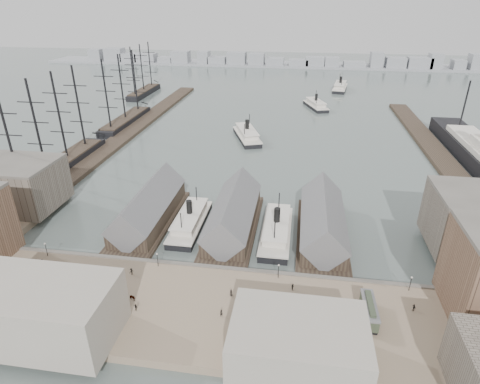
% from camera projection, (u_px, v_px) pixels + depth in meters
% --- Properties ---
extents(ground, '(900.00, 900.00, 0.00)m').
position_uv_depth(ground, '(223.00, 262.00, 105.26)').
color(ground, '#4C5855').
rests_on(ground, ground).
extents(quay, '(180.00, 30.00, 2.00)m').
position_uv_depth(quay, '(205.00, 312.00, 87.06)').
color(quay, '#7D6954').
rests_on(quay, ground).
extents(seawall, '(180.00, 1.20, 2.30)m').
position_uv_depth(seawall, '(218.00, 270.00, 100.14)').
color(seawall, '#59544C').
rests_on(seawall, ground).
extents(west_wharf, '(10.00, 220.00, 1.60)m').
position_uv_depth(west_wharf, '(129.00, 133.00, 203.11)').
color(west_wharf, '#2D231C').
rests_on(west_wharf, ground).
extents(east_wharf, '(10.00, 180.00, 1.60)m').
position_uv_depth(east_wharf, '(438.00, 155.00, 174.13)').
color(east_wharf, '#2D231C').
rests_on(east_wharf, ground).
extents(ferry_shed_west, '(14.00, 42.00, 12.60)m').
position_uv_depth(ferry_shed_west, '(149.00, 209.00, 121.80)').
color(ferry_shed_west, '#2D231C').
rests_on(ferry_shed_west, ground).
extents(ferry_shed_center, '(14.00, 42.00, 12.60)m').
position_uv_depth(ferry_shed_center, '(233.00, 215.00, 118.23)').
color(ferry_shed_center, '#2D231C').
rests_on(ferry_shed_center, ground).
extents(ferry_shed_east, '(14.00, 42.00, 12.60)m').
position_uv_depth(ferry_shed_east, '(323.00, 222.00, 114.65)').
color(ferry_shed_east, '#2D231C').
rests_on(ferry_shed_east, ground).
extents(warehouse_west_back, '(26.00, 20.00, 14.00)m').
position_uv_depth(warehouse_west_back, '(16.00, 185.00, 126.94)').
color(warehouse_west_back, '#60564C').
rests_on(warehouse_west_back, west_land).
extents(street_bldg_center, '(24.00, 16.00, 10.00)m').
position_uv_depth(street_bldg_center, '(298.00, 346.00, 71.02)').
color(street_bldg_center, gray).
rests_on(street_bldg_center, quay).
extents(street_bldg_west, '(30.00, 16.00, 12.00)m').
position_uv_depth(street_bldg_west, '(38.00, 311.00, 77.46)').
color(street_bldg_west, gray).
rests_on(street_bldg_west, quay).
extents(lamp_post_far_w, '(0.44, 0.44, 3.92)m').
position_uv_depth(lamp_post_far_w, '(46.00, 247.00, 103.17)').
color(lamp_post_far_w, black).
rests_on(lamp_post_far_w, quay).
extents(lamp_post_near_w, '(0.44, 0.44, 3.92)m').
position_uv_depth(lamp_post_near_w, '(157.00, 257.00, 99.05)').
color(lamp_post_near_w, black).
rests_on(lamp_post_near_w, quay).
extents(lamp_post_near_e, '(0.44, 0.44, 3.92)m').
position_uv_depth(lamp_post_near_e, '(279.00, 269.00, 94.92)').
color(lamp_post_near_e, black).
rests_on(lamp_post_near_e, quay).
extents(lamp_post_far_e, '(0.44, 0.44, 3.92)m').
position_uv_depth(lamp_post_far_e, '(411.00, 281.00, 90.79)').
color(lamp_post_far_e, black).
rests_on(lamp_post_far_e, quay).
extents(far_shore, '(500.00, 40.00, 15.72)m').
position_uv_depth(far_shore, '(284.00, 62.00, 400.68)').
color(far_shore, gray).
rests_on(far_shore, ground).
extents(ferry_docked_west, '(7.92, 26.39, 9.43)m').
position_uv_depth(ferry_docked_west, '(190.00, 221.00, 120.24)').
color(ferry_docked_west, black).
rests_on(ferry_docked_west, ground).
extents(ferry_docked_east, '(8.26, 27.54, 9.83)m').
position_uv_depth(ferry_docked_east, '(276.00, 230.00, 115.43)').
color(ferry_docked_east, black).
rests_on(ferry_docked_east, ground).
extents(ferry_open_near, '(18.09, 30.08, 10.31)m').
position_uv_depth(ferry_open_near, '(247.00, 135.00, 194.99)').
color(ferry_open_near, black).
rests_on(ferry_open_near, ground).
extents(ferry_open_mid, '(16.21, 27.44, 9.40)m').
position_uv_depth(ferry_open_mid, '(316.00, 105.00, 250.13)').
color(ferry_open_mid, black).
rests_on(ferry_open_mid, ground).
extents(ferry_open_far, '(13.22, 30.63, 10.58)m').
position_uv_depth(ferry_open_far, '(340.00, 87.00, 298.05)').
color(ferry_open_far, black).
rests_on(ferry_open_far, ground).
extents(sailing_ship_near, '(9.21, 63.44, 37.86)m').
position_uv_depth(sailing_ship_near, '(58.00, 166.00, 157.83)').
color(sailing_ship_near, black).
rests_on(sailing_ship_near, ground).
extents(sailing_ship_mid, '(8.93, 51.61, 36.72)m').
position_uv_depth(sailing_ship_mid, '(126.00, 120.00, 217.57)').
color(sailing_ship_mid, black).
rests_on(sailing_ship_mid, ground).
extents(sailing_ship_far, '(8.29, 46.05, 34.07)m').
position_uv_depth(sailing_ship_far, '(144.00, 91.00, 284.75)').
color(sailing_ship_far, black).
rests_on(sailing_ship_far, ground).
extents(tram, '(2.83, 10.25, 3.63)m').
position_uv_depth(tram, '(369.00, 311.00, 83.24)').
color(tram, black).
rests_on(tram, quay).
extents(horse_cart_left, '(4.70, 1.62, 1.64)m').
position_uv_depth(horse_cart_left, '(37.00, 262.00, 100.31)').
color(horse_cart_left, black).
rests_on(horse_cart_left, quay).
extents(horse_cart_center, '(4.90, 2.63, 1.49)m').
position_uv_depth(horse_cart_center, '(128.00, 298.00, 88.44)').
color(horse_cart_center, black).
rests_on(horse_cart_center, quay).
extents(horse_cart_right, '(4.75, 2.88, 1.46)m').
position_uv_depth(horse_cart_right, '(249.00, 308.00, 85.56)').
color(horse_cart_right, black).
rests_on(horse_cart_right, quay).
extents(pedestrian_0, '(0.64, 0.72, 1.64)m').
position_uv_depth(pedestrian_0, '(30.00, 262.00, 100.35)').
color(pedestrian_0, black).
rests_on(pedestrian_0, quay).
extents(pedestrian_1, '(0.89, 0.73, 1.68)m').
position_uv_depth(pedestrian_1, '(28.00, 293.00, 89.94)').
color(pedestrian_1, black).
rests_on(pedestrian_1, quay).
extents(pedestrian_2, '(1.23, 1.31, 1.78)m').
position_uv_depth(pedestrian_2, '(131.00, 271.00, 96.89)').
color(pedestrian_2, black).
rests_on(pedestrian_2, quay).
extents(pedestrian_3, '(1.04, 0.66, 1.64)m').
position_uv_depth(pedestrian_3, '(136.00, 307.00, 85.88)').
color(pedestrian_3, black).
rests_on(pedestrian_3, quay).
extents(pedestrian_4, '(0.86, 0.96, 1.64)m').
position_uv_depth(pedestrian_4, '(231.00, 293.00, 89.97)').
color(pedestrian_4, black).
rests_on(pedestrian_4, quay).
extents(pedestrian_5, '(0.79, 0.79, 1.78)m').
position_uv_depth(pedestrian_5, '(221.00, 313.00, 84.18)').
color(pedestrian_5, black).
rests_on(pedestrian_5, quay).
extents(pedestrian_6, '(0.91, 0.99, 1.63)m').
position_uv_depth(pedestrian_6, '(293.00, 287.00, 91.94)').
color(pedestrian_6, black).
rests_on(pedestrian_6, quay).
extents(pedestrian_7, '(1.21, 1.12, 1.63)m').
position_uv_depth(pedestrian_7, '(363.00, 341.00, 77.38)').
color(pedestrian_7, black).
rests_on(pedestrian_7, quay).
extents(pedestrian_8, '(0.84, 1.07, 1.69)m').
position_uv_depth(pedestrian_8, '(414.00, 307.00, 85.70)').
color(pedestrian_8, black).
rests_on(pedestrian_8, quay).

